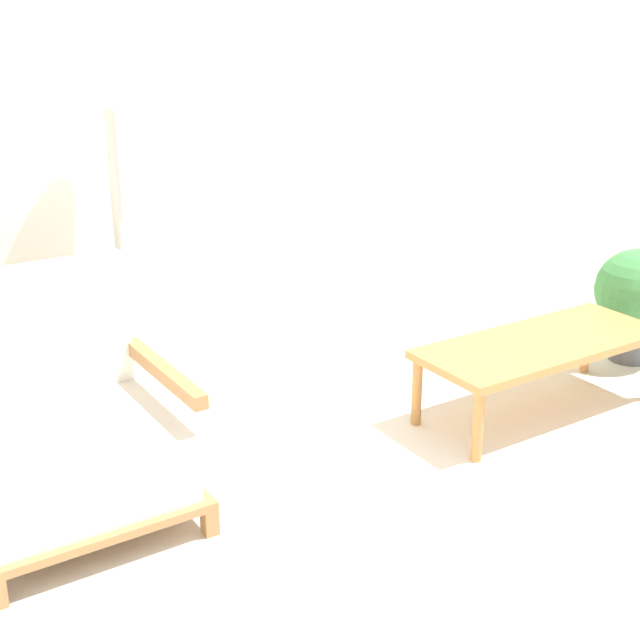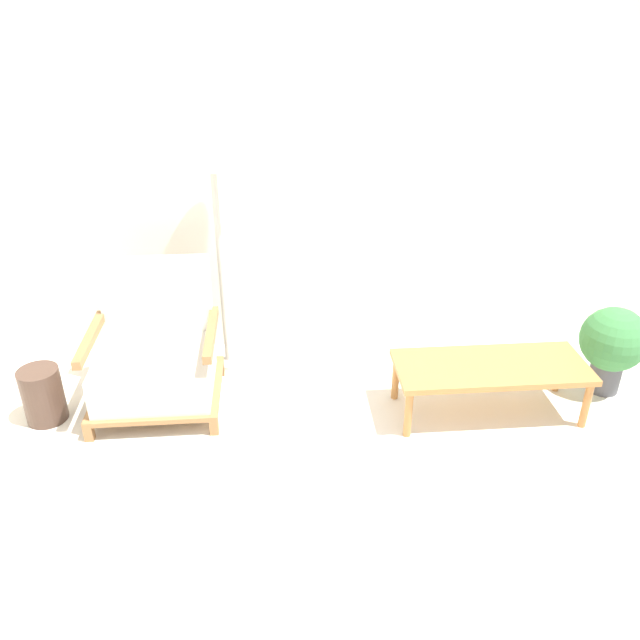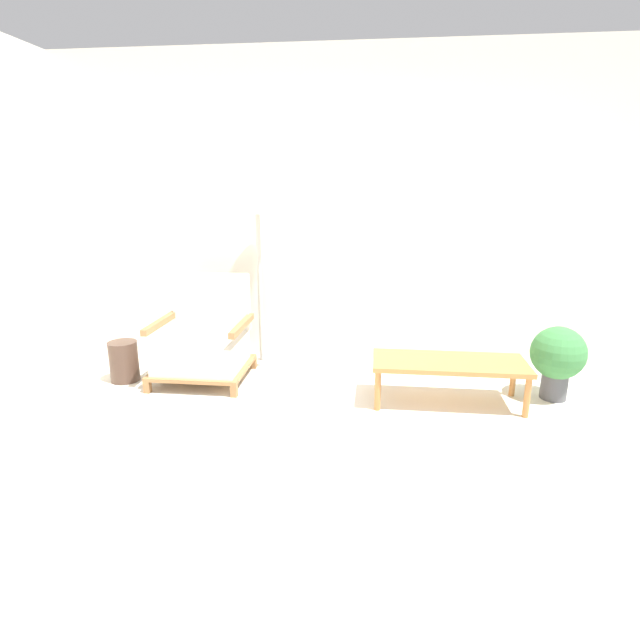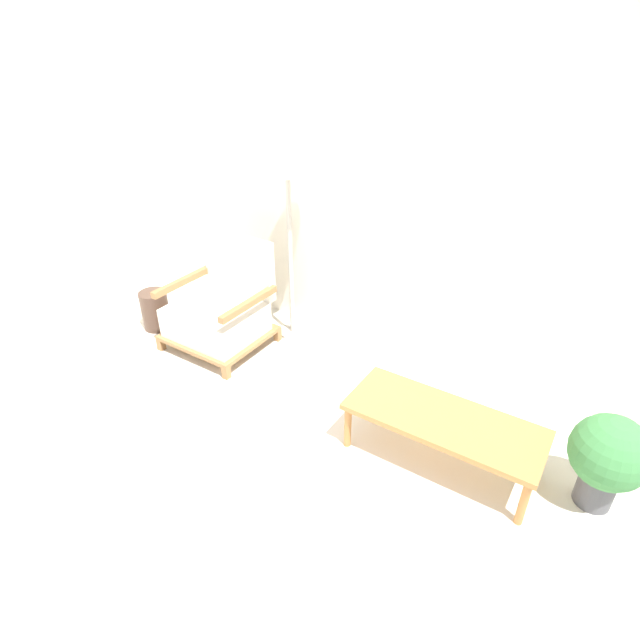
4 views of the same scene
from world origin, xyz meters
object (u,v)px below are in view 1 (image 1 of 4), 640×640
coffee_table (541,348)px  potted_plant (636,295)px  armchair (67,439)px  floor_lamp (107,81)px

coffee_table → potted_plant: bearing=11.7°
armchair → floor_lamp: bearing=47.1°
armchair → potted_plant: armchair is taller
coffee_table → potted_plant: (0.81, 0.17, 0.04)m
armchair → potted_plant: 2.77m
floor_lamp → potted_plant: (2.38, -0.53, -1.08)m
floor_lamp → potted_plant: bearing=-12.5°
armchair → coffee_table: 1.97m
floor_lamp → potted_plant: size_ratio=2.89×
floor_lamp → coffee_table: floor_lamp is taller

